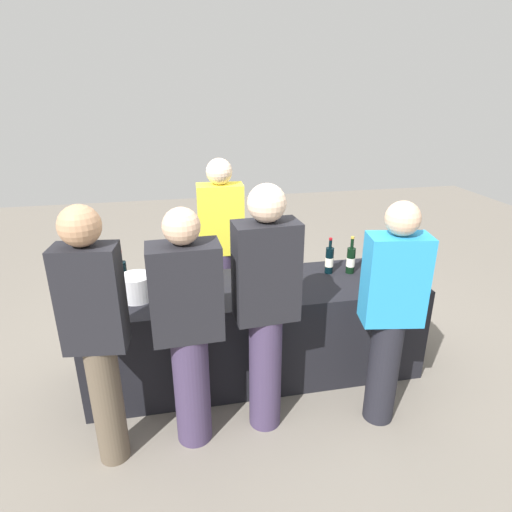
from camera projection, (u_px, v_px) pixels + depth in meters
The scene contains 20 objects.
ground_plane at pixel (256, 370), 3.62m from camera, with size 12.00×12.00×0.00m, color slate.
tasting_table at pixel (256, 330), 3.47m from camera, with size 2.60×0.75×0.78m, color black.
wine_bottle_0 at pixel (122, 275), 3.26m from camera, with size 0.07×0.07×0.31m.
wine_bottle_1 at pixel (152, 272), 3.31m from camera, with size 0.08×0.08×0.31m.
wine_bottle_2 at pixel (169, 276), 3.23m from camera, with size 0.07×0.07×0.31m.
wine_bottle_3 at pixel (199, 269), 3.37m from camera, with size 0.08×0.08×0.30m.
wine_bottle_4 at pixel (255, 264), 3.44m from camera, with size 0.08×0.08×0.32m.
wine_bottle_5 at pixel (285, 265), 3.43m from camera, with size 0.07×0.07×0.30m.
wine_bottle_6 at pixel (329, 260), 3.52m from camera, with size 0.07×0.07×0.30m.
wine_bottle_7 at pixel (351, 260), 3.53m from camera, with size 0.07×0.07×0.31m.
wine_glass_0 at pixel (173, 291), 3.03m from camera, with size 0.07×0.07×0.14m.
wine_glass_1 at pixel (185, 291), 3.03m from camera, with size 0.07×0.07×0.14m.
wine_glass_2 at pixel (283, 282), 3.18m from camera, with size 0.07×0.07×0.14m.
wine_glass_3 at pixel (368, 268), 3.40m from camera, with size 0.07×0.07×0.14m.
ice_bucket at pixel (136, 287), 3.10m from camera, with size 0.24×0.24×0.18m, color silver.
server_pouring at pixel (221, 243), 3.86m from camera, with size 0.41×0.24×1.66m.
guest_0 at pixel (96, 331), 2.44m from camera, with size 0.36×0.23×1.67m.
guest_1 at pixel (188, 326), 2.62m from camera, with size 0.43×0.25×1.61m.
guest_2 at pixel (266, 305), 2.72m from camera, with size 0.41×0.24×1.71m.
guest_3 at pixel (391, 310), 2.80m from camera, with size 0.41×0.27×1.59m.
Camera 1 is at (-0.60, -2.95, 2.23)m, focal length 30.27 mm.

